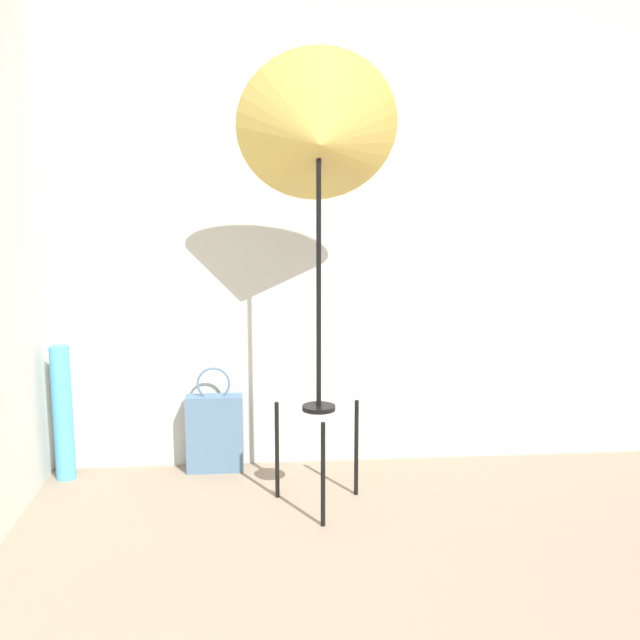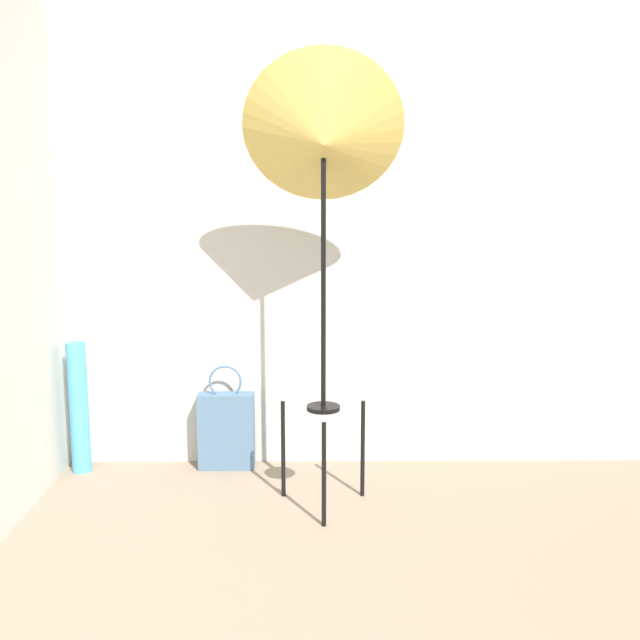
{
  "view_description": "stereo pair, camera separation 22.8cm",
  "coord_description": "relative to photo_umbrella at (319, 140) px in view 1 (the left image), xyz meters",
  "views": [
    {
      "loc": [
        -0.35,
        -1.33,
        1.41
      ],
      "look_at": [
        -0.1,
        1.62,
        0.9
      ],
      "focal_mm": 42.0,
      "sensor_mm": 36.0,
      "label": 1
    },
    {
      "loc": [
        -0.12,
        -1.34,
        1.41
      ],
      "look_at": [
        -0.1,
        1.62,
        0.9
      ],
      "focal_mm": 42.0,
      "sensor_mm": 36.0,
      "label": 2
    }
  ],
  "objects": [
    {
      "name": "photo_umbrella",
      "position": [
        0.0,
        0.0,
        0.0
      ],
      "size": [
        0.7,
        0.49,
        1.99
      ],
      "color": "black",
      "rests_on": "ground_plane"
    },
    {
      "name": "tote_bag",
      "position": [
        -0.49,
        0.47,
        -1.42
      ],
      "size": [
        0.29,
        0.1,
        0.54
      ],
      "color": "slate",
      "rests_on": "ground_plane"
    },
    {
      "name": "paper_roll",
      "position": [
        -1.23,
        0.43,
        -1.29
      ],
      "size": [
        0.1,
        0.1,
        0.67
      ],
      "color": "#4CA3D1",
      "rests_on": "ground_plane"
    },
    {
      "name": "wall_back",
      "position": [
        0.08,
        0.59,
        -0.32
      ],
      "size": [
        8.0,
        0.05,
        2.6
      ],
      "color": "beige",
      "rests_on": "ground_plane"
    }
  ]
}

